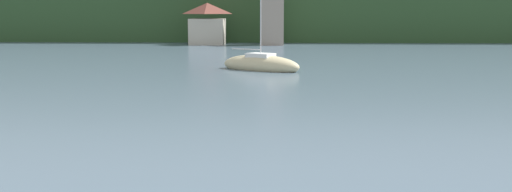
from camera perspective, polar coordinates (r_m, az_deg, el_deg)
wooded_hillside at (r=131.64m, az=-7.52°, el=8.74°), size 352.00×58.59×37.65m
shore_building_west at (r=90.84m, az=-4.82°, el=7.08°), size 5.61×5.11×6.45m
shore_building_westcentral at (r=89.69m, az=1.64°, el=7.99°), size 3.61×4.21×9.40m
sailboat_far_3 at (r=51.44m, az=0.46°, el=3.10°), size 8.04×6.32×8.63m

